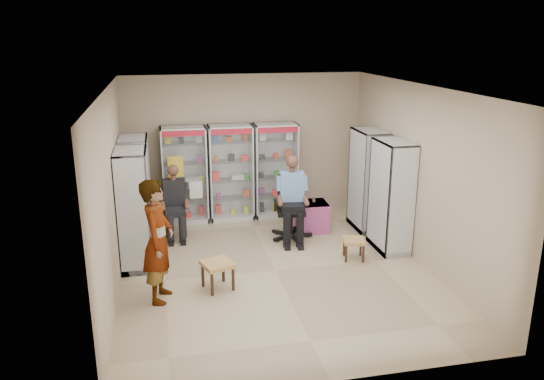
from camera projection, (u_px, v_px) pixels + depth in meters
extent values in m
plane|color=tan|center=(275.00, 270.00, 8.83)|extent=(6.00, 6.00, 0.00)
cube|color=tan|center=(245.00, 146.00, 11.21)|extent=(5.00, 0.02, 3.00)
cube|color=tan|center=(336.00, 260.00, 5.58)|extent=(5.00, 0.02, 3.00)
cube|color=tan|center=(112.00, 194.00, 7.90)|extent=(0.02, 6.00, 3.00)
cube|color=tan|center=(420.00, 176.00, 8.89)|extent=(0.02, 6.00, 3.00)
cube|color=silver|center=(275.00, 88.00, 7.97)|extent=(5.00, 6.00, 0.02)
cube|color=#9EA1A5|center=(185.00, 175.00, 10.84)|extent=(0.90, 0.50, 2.00)
cube|color=#9D9FA3|center=(231.00, 173.00, 11.03)|extent=(0.90, 0.50, 2.00)
cube|color=#B7BABF|center=(275.00, 170.00, 11.22)|extent=(0.90, 0.50, 2.00)
cube|color=silver|center=(368.00, 180.00, 10.48)|extent=(0.90, 0.50, 2.00)
cube|color=#B4B5BB|center=(391.00, 196.00, 9.45)|extent=(0.90, 0.50, 2.00)
cube|color=#A8ABAF|center=(137.00, 191.00, 9.78)|extent=(0.90, 0.50, 2.00)
cube|color=#A6A9AD|center=(134.00, 209.00, 8.75)|extent=(0.90, 0.50, 2.00)
cube|color=#2F2012|center=(175.00, 212.00, 10.26)|extent=(0.42, 0.42, 0.94)
cube|color=black|center=(291.00, 208.00, 10.08)|extent=(0.75, 0.75, 1.20)
cube|color=#A44183|center=(312.00, 217.00, 10.54)|extent=(0.63, 0.61, 0.58)
cylinder|color=#622208|center=(314.00, 199.00, 10.50)|extent=(0.07, 0.07, 0.11)
cube|color=olive|center=(354.00, 249.00, 9.22)|extent=(0.44, 0.44, 0.37)
cube|color=olive|center=(218.00, 275.00, 8.15)|extent=(0.55, 0.55, 0.44)
imported|color=gray|center=(158.00, 241.00, 7.63)|extent=(0.58, 0.75, 1.84)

